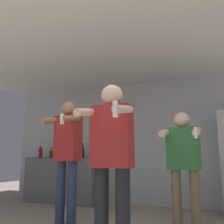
{
  "coord_description": "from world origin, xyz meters",
  "views": [
    {
      "loc": [
        1.14,
        -1.72,
        0.9
      ],
      "look_at": [
        0.18,
        0.58,
        1.38
      ],
      "focal_mm": 40.0,
      "sensor_mm": 36.0,
      "label": 1
    }
  ],
  "objects_px": {
    "bottle_green_wine": "(60,152)",
    "person_spectator_back": "(184,158)",
    "bottle_dark_rum": "(51,154)",
    "bottle_short_whiskey": "(83,152)",
    "person_man_side": "(67,151)",
    "bottle_clear_vodka": "(41,152)",
    "person_woman_foreground": "(112,154)",
    "bottle_brown_liquor": "(72,154)"
  },
  "relations": [
    {
      "from": "bottle_clear_vodka",
      "to": "person_spectator_back",
      "type": "bearing_deg",
      "value": -19.36
    },
    {
      "from": "bottle_short_whiskey",
      "to": "person_man_side",
      "type": "height_order",
      "value": "person_man_side"
    },
    {
      "from": "bottle_brown_liquor",
      "to": "bottle_short_whiskey",
      "type": "xyz_separation_m",
      "value": [
        0.25,
        -0.0,
        0.04
      ]
    },
    {
      "from": "bottle_green_wine",
      "to": "person_woman_foreground",
      "type": "bearing_deg",
      "value": -46.96
    },
    {
      "from": "person_man_side",
      "to": "bottle_short_whiskey",
      "type": "bearing_deg",
      "value": 112.0
    },
    {
      "from": "bottle_short_whiskey",
      "to": "person_woman_foreground",
      "type": "height_order",
      "value": "person_woman_foreground"
    },
    {
      "from": "bottle_green_wine",
      "to": "bottle_dark_rum",
      "type": "bearing_deg",
      "value": 180.0
    },
    {
      "from": "person_woman_foreground",
      "to": "bottle_green_wine",
      "type": "bearing_deg",
      "value": 133.04
    },
    {
      "from": "bottle_green_wine",
      "to": "person_man_side",
      "type": "distance_m",
      "value": 2.04
    },
    {
      "from": "person_man_side",
      "to": "person_spectator_back",
      "type": "height_order",
      "value": "person_man_side"
    },
    {
      "from": "bottle_clear_vodka",
      "to": "person_woman_foreground",
      "type": "distance_m",
      "value": 3.71
    },
    {
      "from": "bottle_short_whiskey",
      "to": "person_man_side",
      "type": "distance_m",
      "value": 1.75
    },
    {
      "from": "bottle_dark_rum",
      "to": "bottle_short_whiskey",
      "type": "height_order",
      "value": "bottle_short_whiskey"
    },
    {
      "from": "bottle_short_whiskey",
      "to": "bottle_green_wine",
      "type": "bearing_deg",
      "value": 180.0
    },
    {
      "from": "person_woman_foreground",
      "to": "person_spectator_back",
      "type": "relative_size",
      "value": 1.07
    },
    {
      "from": "bottle_green_wine",
      "to": "person_woman_foreground",
      "type": "xyz_separation_m",
      "value": [
        2.28,
        -2.44,
        -0.12
      ]
    },
    {
      "from": "bottle_brown_liquor",
      "to": "person_spectator_back",
      "type": "height_order",
      "value": "person_spectator_back"
    },
    {
      "from": "bottle_dark_rum",
      "to": "person_man_side",
      "type": "distance_m",
      "value": 2.19
    },
    {
      "from": "bottle_dark_rum",
      "to": "bottle_short_whiskey",
      "type": "relative_size",
      "value": 0.8
    },
    {
      "from": "bottle_green_wine",
      "to": "person_man_side",
      "type": "xyz_separation_m",
      "value": [
        1.24,
        -1.62,
        -0.05
      ]
    },
    {
      "from": "bottle_green_wine",
      "to": "bottle_clear_vodka",
      "type": "relative_size",
      "value": 1.07
    },
    {
      "from": "bottle_green_wine",
      "to": "person_spectator_back",
      "type": "bearing_deg",
      "value": -22.63
    },
    {
      "from": "bottle_dark_rum",
      "to": "person_man_side",
      "type": "height_order",
      "value": "person_man_side"
    },
    {
      "from": "bottle_brown_liquor",
      "to": "bottle_short_whiskey",
      "type": "distance_m",
      "value": 0.25
    },
    {
      "from": "bottle_green_wine",
      "to": "bottle_short_whiskey",
      "type": "height_order",
      "value": "bottle_short_whiskey"
    },
    {
      "from": "bottle_dark_rum",
      "to": "person_woman_foreground",
      "type": "height_order",
      "value": "person_woman_foreground"
    },
    {
      "from": "bottle_dark_rum",
      "to": "bottle_short_whiskey",
      "type": "bearing_deg",
      "value": -0.0
    },
    {
      "from": "person_man_side",
      "to": "person_woman_foreground",
      "type": "bearing_deg",
      "value": -38.1
    },
    {
      "from": "bottle_clear_vodka",
      "to": "person_man_side",
      "type": "height_order",
      "value": "person_man_side"
    },
    {
      "from": "person_woman_foreground",
      "to": "bottle_brown_liquor",
      "type": "bearing_deg",
      "value": 128.59
    },
    {
      "from": "bottle_clear_vodka",
      "to": "bottle_short_whiskey",
      "type": "distance_m",
      "value": 1.1
    },
    {
      "from": "bottle_brown_liquor",
      "to": "person_spectator_back",
      "type": "bearing_deg",
      "value": -25.29
    },
    {
      "from": "bottle_clear_vodka",
      "to": "person_woman_foreground",
      "type": "xyz_separation_m",
      "value": [
        2.8,
        -2.44,
        -0.11
      ]
    },
    {
      "from": "bottle_dark_rum",
      "to": "person_woman_foreground",
      "type": "xyz_separation_m",
      "value": [
        2.5,
        -2.44,
        -0.08
      ]
    },
    {
      "from": "bottle_brown_liquor",
      "to": "bottle_dark_rum",
      "type": "height_order",
      "value": "bottle_dark_rum"
    },
    {
      "from": "bottle_clear_vodka",
      "to": "person_spectator_back",
      "type": "relative_size",
      "value": 0.19
    },
    {
      "from": "bottle_short_whiskey",
      "to": "person_spectator_back",
      "type": "xyz_separation_m",
      "value": [
        2.23,
        -1.17,
        -0.14
      ]
    },
    {
      "from": "bottle_clear_vodka",
      "to": "bottle_brown_liquor",
      "type": "relative_size",
      "value": 1.28
    },
    {
      "from": "bottle_dark_rum",
      "to": "person_spectator_back",
      "type": "xyz_separation_m",
      "value": [
        3.04,
        -1.17,
        -0.11
      ]
    },
    {
      "from": "bottle_short_whiskey",
      "to": "bottle_dark_rum",
      "type": "bearing_deg",
      "value": 180.0
    },
    {
      "from": "bottle_green_wine",
      "to": "bottle_brown_liquor",
      "type": "height_order",
      "value": "bottle_green_wine"
    },
    {
      "from": "bottle_green_wine",
      "to": "bottle_clear_vodka",
      "type": "bearing_deg",
      "value": 180.0
    }
  ]
}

